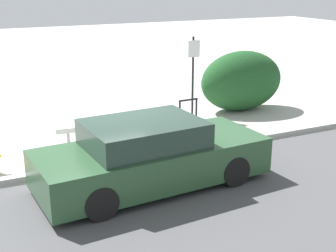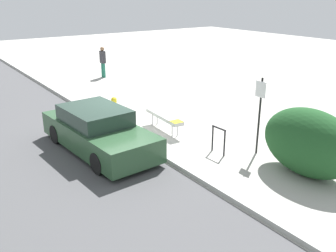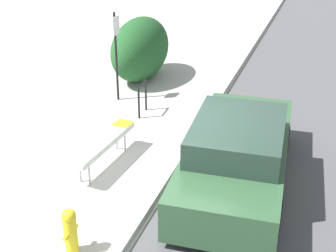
{
  "view_description": "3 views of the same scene",
  "coord_description": "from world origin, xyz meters",
  "px_view_note": "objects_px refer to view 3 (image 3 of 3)",
  "views": [
    {
      "loc": [
        -2.89,
        -8.89,
        3.86
      ],
      "look_at": [
        1.54,
        0.36,
        0.58
      ],
      "focal_mm": 50.0,
      "sensor_mm": 36.0,
      "label": 1
    },
    {
      "loc": [
        10.24,
        -5.6,
        4.57
      ],
      "look_at": [
        1.66,
        0.43,
        0.8
      ],
      "focal_mm": 40.0,
      "sensor_mm": 36.0,
      "label": 2
    },
    {
      "loc": [
        -7.02,
        -2.51,
        4.81
      ],
      "look_at": [
        0.98,
        0.28,
        0.66
      ],
      "focal_mm": 50.0,
      "sensor_mm": 36.0,
      "label": 3
    }
  ],
  "objects_px": {
    "sign_post": "(116,49)",
    "fire_hydrant": "(70,230)",
    "bench": "(103,143)",
    "bike_rack": "(142,95)",
    "parked_car_near": "(237,154)"
  },
  "relations": [
    {
      "from": "bench",
      "to": "parked_car_near",
      "type": "relative_size",
      "value": 0.44
    },
    {
      "from": "fire_hydrant",
      "to": "sign_post",
      "type": "bearing_deg",
      "value": 17.88
    },
    {
      "from": "sign_post",
      "to": "fire_hydrant",
      "type": "bearing_deg",
      "value": -162.12
    },
    {
      "from": "bench",
      "to": "fire_hydrant",
      "type": "distance_m",
      "value": 2.54
    },
    {
      "from": "bench",
      "to": "fire_hydrant",
      "type": "relative_size",
      "value": 2.61
    },
    {
      "from": "sign_post",
      "to": "bike_rack",
      "type": "bearing_deg",
      "value": -124.3
    },
    {
      "from": "bench",
      "to": "sign_post",
      "type": "bearing_deg",
      "value": 24.27
    },
    {
      "from": "fire_hydrant",
      "to": "parked_car_near",
      "type": "bearing_deg",
      "value": -35.74
    },
    {
      "from": "bench",
      "to": "sign_post",
      "type": "height_order",
      "value": "sign_post"
    },
    {
      "from": "parked_car_near",
      "to": "fire_hydrant",
      "type": "bearing_deg",
      "value": 140.65
    },
    {
      "from": "fire_hydrant",
      "to": "parked_car_near",
      "type": "relative_size",
      "value": 0.17
    },
    {
      "from": "bike_rack",
      "to": "fire_hydrant",
      "type": "relative_size",
      "value": 1.08
    },
    {
      "from": "bench",
      "to": "sign_post",
      "type": "relative_size",
      "value": 0.87
    },
    {
      "from": "sign_post",
      "to": "fire_hydrant",
      "type": "height_order",
      "value": "sign_post"
    },
    {
      "from": "fire_hydrant",
      "to": "bench",
      "type": "bearing_deg",
      "value": 15.23
    }
  ]
}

